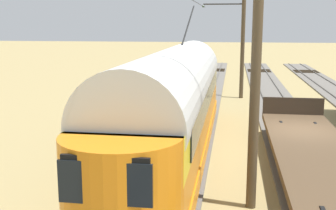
% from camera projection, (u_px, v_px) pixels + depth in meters
% --- Properties ---
extents(ground_plane, '(220.00, 220.00, 0.00)m').
position_uv_depth(ground_plane, '(301.00, 153.00, 17.37)').
color(ground_plane, '#9E8956').
extents(track_adjacent_siding, '(2.80, 80.00, 0.18)m').
position_uv_depth(track_adjacent_siding, '(300.00, 149.00, 17.66)').
color(track_adjacent_siding, '#666059').
rests_on(track_adjacent_siding, ground).
extents(track_third_siding, '(2.80, 80.00, 0.18)m').
position_uv_depth(track_third_siding, '(180.00, 144.00, 18.42)').
color(track_third_siding, '#666059').
rests_on(track_third_siding, ground).
extents(vintage_streetcar, '(2.65, 18.11, 5.99)m').
position_uv_depth(vintage_streetcar, '(174.00, 102.00, 16.21)').
color(vintage_streetcar, orange).
rests_on(vintage_streetcar, ground).
extents(flatcar_adjacent, '(2.80, 12.87, 1.60)m').
position_uv_depth(flatcar_adjacent, '(317.00, 155.00, 14.22)').
color(flatcar_adjacent, brown).
rests_on(flatcar_adjacent, ground).
extents(catenary_pole_foreground, '(3.02, 0.28, 6.96)m').
position_uv_depth(catenary_pole_foreground, '(241.00, 47.00, 29.69)').
color(catenary_pole_foreground, '#4C3D28').
rests_on(catenary_pole_foreground, ground).
extents(catenary_pole_mid_near, '(3.02, 0.28, 6.96)m').
position_uv_depth(catenary_pole_mid_near, '(252.00, 81.00, 11.55)').
color(catenary_pole_mid_near, '#4C3D28').
rests_on(catenary_pole_mid_near, ground).
extents(spare_tie_stack, '(2.40, 2.40, 0.54)m').
position_uv_depth(spare_tie_stack, '(131.00, 109.00, 24.93)').
color(spare_tie_stack, '#2D2316').
rests_on(spare_tie_stack, ground).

